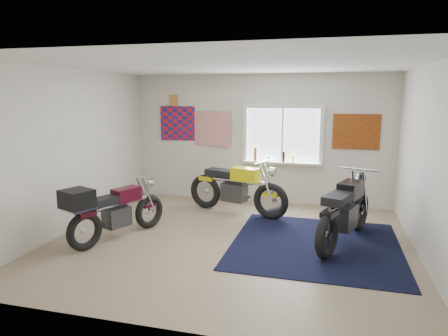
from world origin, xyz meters
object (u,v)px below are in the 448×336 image
(black_chrome_bike, at_px, (345,213))
(maroon_tourer, at_px, (111,211))
(navy_rug, at_px, (315,244))
(yellow_triumph, at_px, (236,189))

(black_chrome_bike, xyz_separation_m, maroon_tourer, (-3.53, -0.84, 0.01))
(navy_rug, bearing_deg, yellow_triumph, 139.45)
(navy_rug, height_order, yellow_triumph, yellow_triumph)
(navy_rug, distance_m, maroon_tourer, 3.21)
(maroon_tourer, bearing_deg, navy_rug, -56.25)
(navy_rug, distance_m, black_chrome_bike, 0.67)
(navy_rug, bearing_deg, black_chrome_bike, 27.08)
(navy_rug, height_order, maroon_tourer, maroon_tourer)
(navy_rug, distance_m, yellow_triumph, 2.10)
(maroon_tourer, bearing_deg, yellow_triumph, -16.05)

